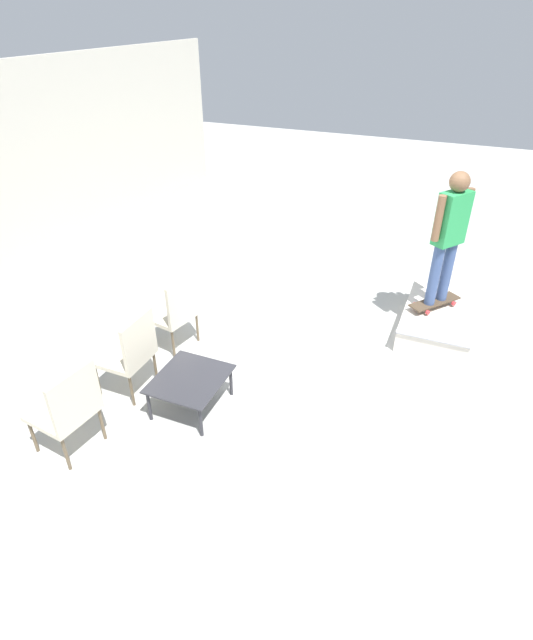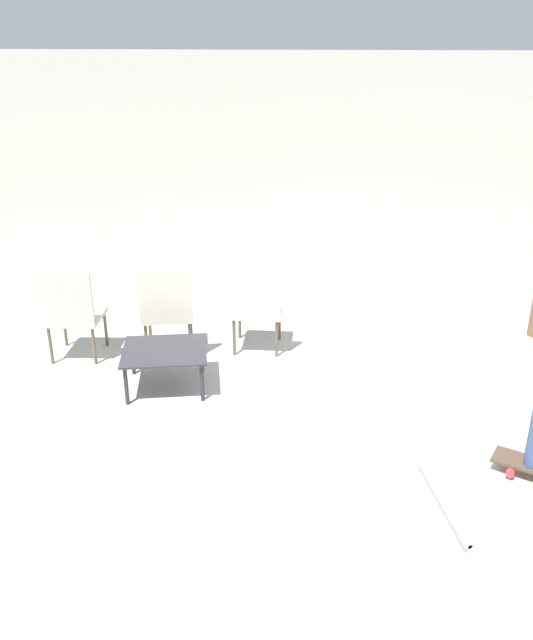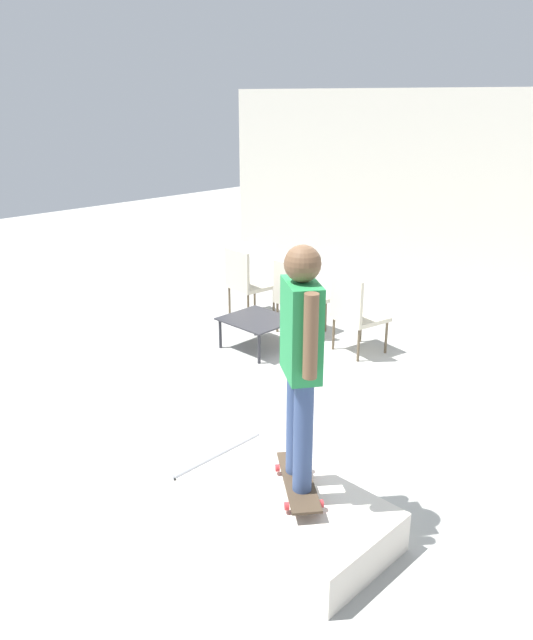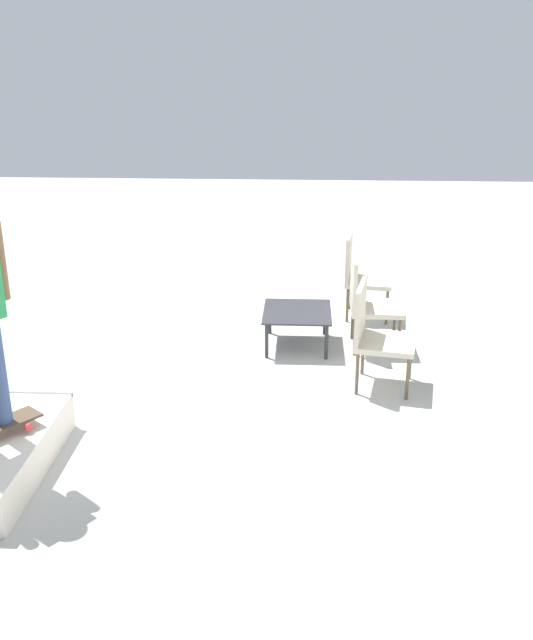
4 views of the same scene
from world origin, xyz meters
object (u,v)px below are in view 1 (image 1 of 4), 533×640
(patio_chair_left, at_px, (68,407))
(patio_chair_right, at_px, (176,310))
(skate_ramp_box, at_px, (438,319))
(skateboard_on_ramp, at_px, (435,302))
(patio_chair_center, at_px, (130,351))
(person_skater, at_px, (450,230))
(coffee_table, at_px, (190,381))

(patio_chair_left, distance_m, patio_chair_right, 1.85)
(skate_ramp_box, distance_m, patio_chair_right, 3.36)
(skateboard_on_ramp, xyz_separation_m, patio_chair_center, (-2.57, 2.83, 0.15))
(patio_chair_center, bearing_deg, skate_ramp_box, 131.40)
(skateboard_on_ramp, relative_size, patio_chair_right, 0.72)
(skate_ramp_box, bearing_deg, patio_chair_center, 131.09)
(person_skater, relative_size, coffee_table, 2.16)
(skate_ramp_box, relative_size, person_skater, 0.89)
(coffee_table, xyz_separation_m, patio_chair_left, (-0.94, 0.71, 0.18))
(patio_chair_left, bearing_deg, coffee_table, 150.26)
(person_skater, relative_size, patio_chair_right, 1.73)
(patio_chair_center, bearing_deg, patio_chair_left, 0.26)
(coffee_table, relative_size, patio_chair_right, 0.80)
(skate_ramp_box, distance_m, patio_chair_center, 3.88)
(skateboard_on_ramp, distance_m, patio_chair_center, 3.82)
(coffee_table, distance_m, patio_chair_right, 1.17)
(skateboard_on_ramp, relative_size, coffee_table, 0.91)
(skate_ramp_box, xyz_separation_m, patio_chair_right, (-1.63, 2.91, 0.38))
(skateboard_on_ramp, height_order, patio_chair_right, patio_chair_right)
(patio_chair_left, bearing_deg, skate_ramp_box, 147.27)
(skateboard_on_ramp, xyz_separation_m, patio_chair_left, (-3.51, 2.83, 0.15))
(person_skater, height_order, coffee_table, person_skater)
(skateboard_on_ramp, distance_m, coffee_table, 3.33)
(person_skater, distance_m, patio_chair_center, 3.91)
(person_skater, distance_m, patio_chair_right, 3.39)
(skateboard_on_ramp, relative_size, patio_chair_left, 0.72)
(patio_chair_right, bearing_deg, patio_chair_center, 10.88)
(person_skater, xyz_separation_m, patio_chair_center, (-2.57, 2.83, -0.84))
(skate_ramp_box, height_order, person_skater, person_skater)
(patio_chair_right, bearing_deg, patio_chair_left, 10.80)
(skate_ramp_box, relative_size, patio_chair_center, 1.54)
(coffee_table, distance_m, patio_chair_center, 0.73)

